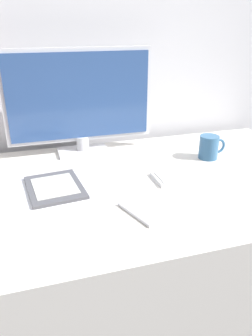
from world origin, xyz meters
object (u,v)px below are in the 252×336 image
(keyboard, at_px, (196,174))
(ereader, at_px, (55,187))
(pen, at_px, (134,215))
(monitor, at_px, (80,101))
(coffee_mug, at_px, (209,147))
(laptop, at_px, (47,193))

(keyboard, xyz_separation_m, ereader, (-0.46, 0.00, 0.02))
(keyboard, relative_size, pen, 2.18)
(monitor, height_order, coffee_mug, monitor)
(ereader, bearing_deg, coffee_mug, 12.19)
(keyboard, height_order, coffee_mug, coffee_mug)
(laptop, distance_m, coffee_mug, 0.62)
(coffee_mug, height_order, pen, coffee_mug)
(pen, bearing_deg, monitor, 95.46)
(coffee_mug, bearing_deg, keyboard, -132.90)
(laptop, relative_size, pen, 2.54)
(ereader, distance_m, pen, 0.26)
(monitor, distance_m, coffee_mug, 0.51)
(ereader, height_order, pen, ereader)
(ereader, xyz_separation_m, pen, (0.19, -0.18, -0.02))
(laptop, distance_m, pen, 0.27)
(laptop, relative_size, coffee_mug, 3.20)
(ereader, height_order, coffee_mug, coffee_mug)
(monitor, bearing_deg, ereader, -113.28)
(monitor, bearing_deg, keyboard, -45.32)
(keyboard, height_order, ereader, ereader)
(laptop, height_order, pen, laptop)
(keyboard, bearing_deg, coffee_mug, 47.10)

